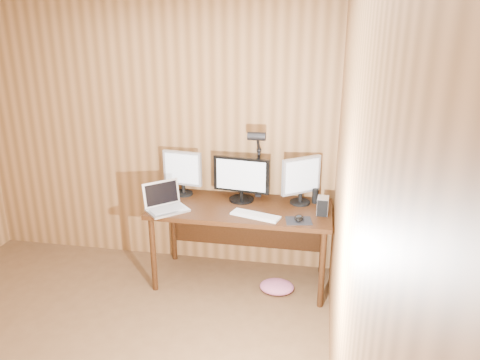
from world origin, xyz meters
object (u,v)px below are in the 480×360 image
(monitor_right, at_px, (301,179))
(phone, at_px, (242,213))
(hard_drive, at_px, (323,206))
(mouse, at_px, (299,218))
(desk_lamp, at_px, (258,154))
(desk, at_px, (242,216))
(monitor_center, at_px, (241,179))
(monitor_left, at_px, (183,172))
(keyboard, at_px, (255,215))
(speaker, at_px, (315,196))
(laptop, at_px, (165,203))

(monitor_right, distance_m, phone, 0.62)
(monitor_right, distance_m, hard_drive, 0.33)
(mouse, height_order, desk_lamp, desk_lamp)
(desk, height_order, desk_lamp, desk_lamp)
(monitor_center, distance_m, desk_lamp, 0.26)
(mouse, xyz_separation_m, phone, (-0.49, 0.07, -0.02))
(monitor_left, relative_size, desk_lamp, 0.61)
(monitor_right, relative_size, phone, 3.95)
(keyboard, bearing_deg, speaker, 55.90)
(monitor_center, relative_size, keyboard, 1.18)
(mouse, height_order, phone, mouse)
(keyboard, bearing_deg, laptop, -164.23)
(desk, height_order, monitor_right, monitor_right)
(monitor_left, distance_m, keyboard, 0.87)
(monitor_right, xyz_separation_m, keyboard, (-0.36, -0.36, -0.22))
(monitor_right, xyz_separation_m, speaker, (0.13, 0.04, -0.17))
(mouse, height_order, hard_drive, hard_drive)
(keyboard, bearing_deg, monitor_center, 134.67)
(laptop, bearing_deg, desk_lamp, -16.15)
(monitor_left, xyz_separation_m, keyboard, (0.75, -0.39, -0.22))
(desk, xyz_separation_m, monitor_right, (0.51, 0.10, 0.36))
(monitor_center, bearing_deg, hard_drive, -7.09)
(laptop, bearing_deg, hard_drive, -36.92)
(monitor_right, relative_size, laptop, 1.03)
(hard_drive, xyz_separation_m, phone, (-0.68, -0.11, -0.07))
(keyboard, distance_m, hard_drive, 0.58)
(desk, relative_size, laptop, 3.80)
(phone, height_order, desk_lamp, desk_lamp)
(mouse, bearing_deg, laptop, 162.92)
(keyboard, bearing_deg, monitor_right, 62.16)
(keyboard, relative_size, hard_drive, 2.97)
(speaker, bearing_deg, desk, -167.91)
(phone, relative_size, desk_lamp, 0.16)
(hard_drive, distance_m, desk_lamp, 0.74)
(desk, height_order, speaker, speaker)
(speaker, bearing_deg, laptop, -163.35)
(keyboard, bearing_deg, monitor_left, 169.09)
(monitor_right, bearing_deg, keyboard, -170.86)
(desk, height_order, laptop, laptop)
(monitor_left, xyz_separation_m, desk_lamp, (0.71, 0.01, 0.20))
(mouse, bearing_deg, phone, 156.53)
(hard_drive, bearing_deg, keyboard, -161.68)
(monitor_center, xyz_separation_m, keyboard, (0.18, -0.34, -0.20))
(laptop, xyz_separation_m, keyboard, (0.80, -0.01, -0.05))
(monitor_center, xyz_separation_m, laptop, (-0.62, -0.33, -0.15))
(monitor_right, bearing_deg, hard_drive, -82.04)
(desk, relative_size, keyboard, 3.62)
(monitor_center, bearing_deg, desk_lamp, 29.30)
(monitor_left, relative_size, speaker, 3.18)
(desk, bearing_deg, monitor_left, 167.51)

